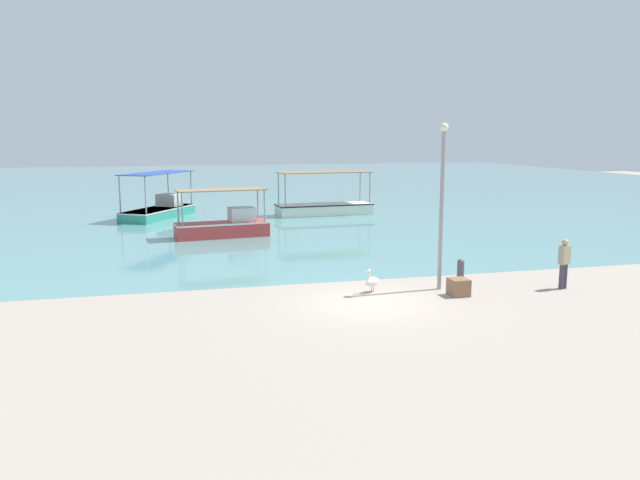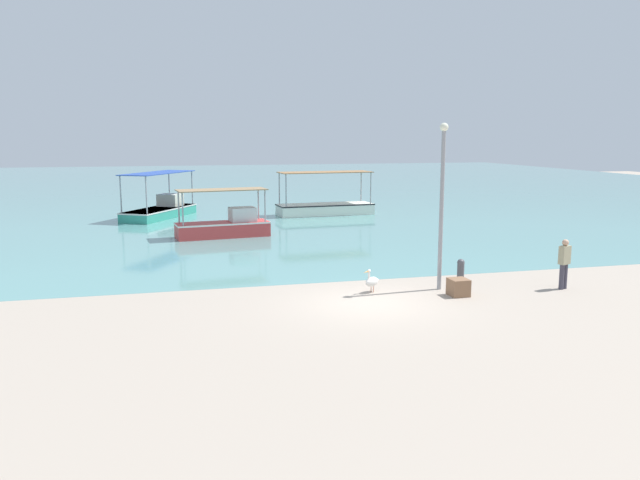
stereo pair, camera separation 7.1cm
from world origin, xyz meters
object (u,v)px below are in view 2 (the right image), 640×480
at_px(pelican, 372,281).
at_px(lamp_post, 442,197).
at_px(fishing_boat_center, 225,225).
at_px(mooring_bollard, 461,269).
at_px(fishing_boat_far_left, 325,206).
at_px(fisherman_standing, 564,262).
at_px(cargo_crate, 458,287).
at_px(fishing_boat_near_left, 161,208).

bearing_deg(pelican, lamp_post, -3.45).
xyz_separation_m(fishing_boat_center, mooring_bollard, (7.10, -11.93, -0.18)).
height_order(fishing_boat_far_left, lamp_post, lamp_post).
bearing_deg(fisherman_standing, fishing_boat_center, 125.69).
distance_m(fisherman_standing, cargo_crate, 3.87).
distance_m(lamp_post, fisherman_standing, 4.71).
relative_size(fishing_boat_far_left, fisherman_standing, 3.77).
height_order(fisherman_standing, cargo_crate, fisherman_standing).
height_order(fishing_boat_far_left, fisherman_standing, fishing_boat_far_left).
xyz_separation_m(fishing_boat_center, fishing_boat_far_left, (7.20, 7.53, -0.07)).
bearing_deg(fishing_boat_center, lamp_post, -65.41).
bearing_deg(mooring_bollard, fishing_boat_center, 120.75).
height_order(mooring_bollard, cargo_crate, mooring_bollard).
height_order(mooring_bollard, fisherman_standing, fisherman_standing).
bearing_deg(fishing_boat_center, fishing_boat_near_left, 110.02).
distance_m(lamp_post, cargo_crate, 2.99).
bearing_deg(fishing_boat_near_left, fishing_boat_far_left, -6.79).
bearing_deg(fishing_boat_near_left, pelican, -72.59).
bearing_deg(mooring_bollard, pelican, -168.10).
xyz_separation_m(fishing_boat_near_left, mooring_bollard, (10.29, -20.70, -0.14)).
bearing_deg(mooring_bollard, fishing_boat_far_left, 89.69).
distance_m(fishing_boat_near_left, fishing_boat_center, 9.33).
xyz_separation_m(fishing_boat_far_left, cargo_crate, (-1.11, -21.30, -0.26)).
distance_m(fishing_boat_near_left, fisherman_standing, 26.11).
bearing_deg(mooring_bollard, lamp_post, -144.08).
height_order(pelican, lamp_post, lamp_post).
bearing_deg(fisherman_standing, fishing_boat_far_left, 97.24).
bearing_deg(pelican, fishing_boat_center, 105.57).
distance_m(fishing_boat_center, fishing_boat_far_left, 10.42).
bearing_deg(fisherman_standing, lamp_post, 166.36).
bearing_deg(fishing_boat_far_left, fisherman_standing, -82.76).
bearing_deg(cargo_crate, fishing_boat_far_left, 87.03).
relative_size(fishing_boat_near_left, fishing_boat_far_left, 0.99).
xyz_separation_m(fishing_boat_center, fisherman_standing, (9.92, -13.80, 0.29)).
xyz_separation_m(pelican, fisherman_standing, (6.38, -1.12, 0.53)).
bearing_deg(fishing_boat_far_left, pelican, -100.30).
distance_m(fishing_boat_near_left, cargo_crate, 24.38).
bearing_deg(lamp_post, mooring_bollard, 35.92).
distance_m(mooring_bollard, fisherman_standing, 3.42).
relative_size(lamp_post, mooring_bollard, 6.86).
bearing_deg(fishing_boat_far_left, cargo_crate, -92.97).
height_order(fishing_boat_near_left, fishing_boat_far_left, fishing_boat_near_left).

